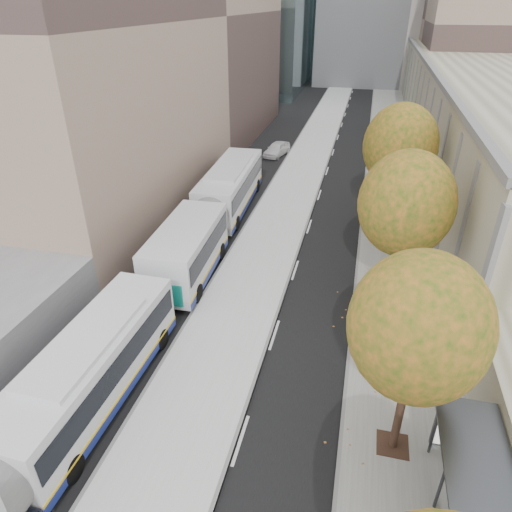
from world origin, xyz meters
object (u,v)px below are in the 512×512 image
(bus_near, at_px, (22,454))
(distant_car, at_px, (277,149))
(bus_shelter, at_px, (482,470))
(bus_far, at_px, (215,209))

(bus_near, bearing_deg, distant_car, 90.24)
(distant_car, bearing_deg, bus_shelter, -56.72)
(bus_far, distance_m, distant_car, 18.00)
(bus_shelter, relative_size, distant_car, 1.12)
(bus_near, height_order, bus_far, bus_far)
(bus_shelter, relative_size, bus_near, 0.26)
(bus_shelter, relative_size, bus_far, 0.24)
(bus_shelter, bearing_deg, bus_near, -170.60)
(bus_far, xyz_separation_m, distant_car, (0.56, 17.96, -1.03))
(bus_near, distance_m, distant_car, 36.83)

